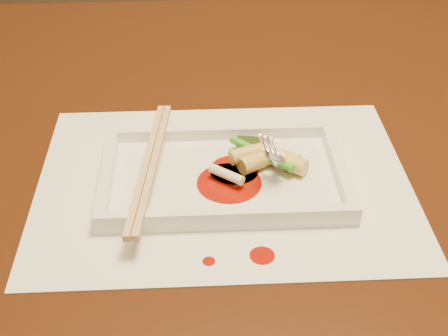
{
  "coord_description": "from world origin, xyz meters",
  "views": [
    {
      "loc": [
        -0.04,
        -0.6,
        1.16
      ],
      "look_at": [
        -0.01,
        -0.07,
        0.77
      ],
      "focal_mm": 50.0,
      "sensor_mm": 36.0,
      "label": 1
    }
  ],
  "objects_px": {
    "placemat": "(224,182)",
    "plate_base": "(224,178)",
    "table": "(228,211)",
    "chopstick_a": "(146,165)",
    "fork": "(291,106)"
  },
  "relations": [
    {
      "from": "chopstick_a",
      "to": "plate_base",
      "type": "bearing_deg",
      "value": 0.0
    },
    {
      "from": "table",
      "to": "chopstick_a",
      "type": "relative_size",
      "value": 6.13
    },
    {
      "from": "placemat",
      "to": "plate_base",
      "type": "distance_m",
      "value": 0.0
    },
    {
      "from": "placemat",
      "to": "plate_base",
      "type": "height_order",
      "value": "plate_base"
    },
    {
      "from": "plate_base",
      "to": "chopstick_a",
      "type": "xyz_separation_m",
      "value": [
        -0.08,
        0.0,
        0.02
      ]
    },
    {
      "from": "table",
      "to": "placemat",
      "type": "bearing_deg",
      "value": -97.18
    },
    {
      "from": "placemat",
      "to": "chopstick_a",
      "type": "height_order",
      "value": "chopstick_a"
    },
    {
      "from": "plate_base",
      "to": "fork",
      "type": "bearing_deg",
      "value": 14.42
    },
    {
      "from": "table",
      "to": "chopstick_a",
      "type": "height_order",
      "value": "chopstick_a"
    },
    {
      "from": "plate_base",
      "to": "fork",
      "type": "height_order",
      "value": "fork"
    },
    {
      "from": "table",
      "to": "plate_base",
      "type": "height_order",
      "value": "plate_base"
    },
    {
      "from": "plate_base",
      "to": "chopstick_a",
      "type": "relative_size",
      "value": 1.14
    },
    {
      "from": "table",
      "to": "placemat",
      "type": "height_order",
      "value": "placemat"
    },
    {
      "from": "table",
      "to": "chopstick_a",
      "type": "xyz_separation_m",
      "value": [
        -0.09,
        -0.07,
        0.13
      ]
    },
    {
      "from": "table",
      "to": "chopstick_a",
      "type": "bearing_deg",
      "value": -141.97
    }
  ]
}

